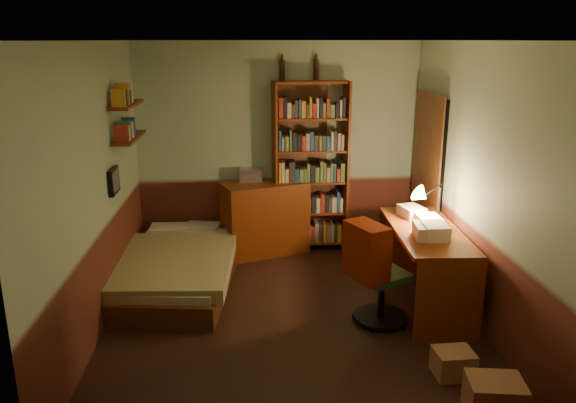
{
  "coord_description": "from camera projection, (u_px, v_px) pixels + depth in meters",
  "views": [
    {
      "loc": [
        -0.37,
        -4.95,
        2.61
      ],
      "look_at": [
        0.0,
        0.25,
        1.1
      ],
      "focal_mm": 35.0,
      "sensor_mm": 36.0,
      "label": 1
    }
  ],
  "objects": [
    {
      "name": "floor",
      "position": [
        290.0,
        317.0,
        5.49
      ],
      "size": [
        3.5,
        4.0,
        0.02
      ],
      "primitive_type": "cube",
      "color": "black",
      "rests_on": "ground"
    },
    {
      "name": "ceiling",
      "position": [
        290.0,
        39.0,
        4.77
      ],
      "size": [
        3.5,
        4.0,
        0.02
      ],
      "primitive_type": "cube",
      "color": "silver",
      "rests_on": "wall_back"
    },
    {
      "name": "wall_back",
      "position": [
        278.0,
        148.0,
        7.06
      ],
      "size": [
        3.5,
        0.02,
        2.6
      ],
      "primitive_type": "cube",
      "color": "#8FA886",
      "rests_on": "ground"
    },
    {
      "name": "wall_left",
      "position": [
        94.0,
        192.0,
        5.01
      ],
      "size": [
        0.02,
        4.0,
        2.6
      ],
      "primitive_type": "cube",
      "color": "#8FA886",
      "rests_on": "ground"
    },
    {
      "name": "wall_right",
      "position": [
        477.0,
        185.0,
        5.25
      ],
      "size": [
        0.02,
        4.0,
        2.6
      ],
      "primitive_type": "cube",
      "color": "#8FA886",
      "rests_on": "ground"
    },
    {
      "name": "wall_front",
      "position": [
        316.0,
        277.0,
        3.2
      ],
      "size": [
        3.5,
        0.02,
        2.6
      ],
      "primitive_type": "cube",
      "color": "#8FA886",
      "rests_on": "ground"
    },
    {
      "name": "doorway",
      "position": [
        428.0,
        182.0,
        6.58
      ],
      "size": [
        0.06,
        0.9,
        2.0
      ],
      "primitive_type": "cube",
      "color": "black",
      "rests_on": "ground"
    },
    {
      "name": "door_trim",
      "position": [
        425.0,
        182.0,
        6.58
      ],
      "size": [
        0.02,
        0.98,
        2.08
      ],
      "primitive_type": "cube",
      "color": "#41230F",
      "rests_on": "ground"
    },
    {
      "name": "bed",
      "position": [
        176.0,
        256.0,
        6.17
      ],
      "size": [
        1.39,
        2.28,
        0.64
      ],
      "primitive_type": "cube",
      "rotation": [
        0.0,
        0.0,
        -0.11
      ],
      "color": "olive",
      "rests_on": "ground"
    },
    {
      "name": "dresser",
      "position": [
        265.0,
        218.0,
        7.04
      ],
      "size": [
        1.13,
        0.82,
        0.91
      ],
      "primitive_type": "cube",
      "rotation": [
        0.0,
        0.0,
        0.34
      ],
      "color": "#5F260B",
      "rests_on": "ground"
    },
    {
      "name": "mini_stereo",
      "position": [
        251.0,
        175.0,
        7.0
      ],
      "size": [
        0.29,
        0.22,
        0.15
      ],
      "primitive_type": "cube",
      "rotation": [
        0.0,
        0.0,
        -0.02
      ],
      "color": "#B2B2B7",
      "rests_on": "dresser"
    },
    {
      "name": "bookshelf",
      "position": [
        310.0,
        168.0,
        7.0
      ],
      "size": [
        0.94,
        0.4,
        2.13
      ],
      "primitive_type": "cube",
      "rotation": [
        0.0,
        0.0,
        0.12
      ],
      "color": "#5F260B",
      "rests_on": "ground"
    },
    {
      "name": "bottle_left",
      "position": [
        282.0,
        70.0,
        6.75
      ],
      "size": [
        0.07,
        0.07,
        0.25
      ],
      "primitive_type": "cylinder",
      "rotation": [
        0.0,
        0.0,
        -0.05
      ],
      "color": "black",
      "rests_on": "bookshelf"
    },
    {
      "name": "bottle_right",
      "position": [
        316.0,
        70.0,
        6.77
      ],
      "size": [
        0.08,
        0.08,
        0.25
      ],
      "primitive_type": "cylinder",
      "rotation": [
        0.0,
        0.0,
        0.16
      ],
      "color": "black",
      "rests_on": "bookshelf"
    },
    {
      "name": "desk",
      "position": [
        424.0,
        268.0,
        5.63
      ],
      "size": [
        0.68,
        1.54,
        0.82
      ],
      "primitive_type": "cube",
      "rotation": [
        0.0,
        0.0,
        -0.04
      ],
      "color": "#5F260B",
      "rests_on": "ground"
    },
    {
      "name": "paper_stack",
      "position": [
        412.0,
        212.0,
        5.88
      ],
      "size": [
        0.27,
        0.32,
        0.11
      ],
      "primitive_type": "cube",
      "rotation": [
        0.0,
        0.0,
        0.25
      ],
      "color": "silver",
      "rests_on": "desk"
    },
    {
      "name": "desk_lamp",
      "position": [
        440.0,
        194.0,
        5.69
      ],
      "size": [
        0.19,
        0.19,
        0.57
      ],
      "primitive_type": "cone",
      "rotation": [
        0.0,
        0.0,
        -0.15
      ],
      "color": "black",
      "rests_on": "desk"
    },
    {
      "name": "office_chair",
      "position": [
        382.0,
        278.0,
        5.29
      ],
      "size": [
        0.57,
        0.54,
        0.89
      ],
      "primitive_type": "cube",
      "rotation": [
        0.0,
        0.0,
        0.43
      ],
      "color": "#2B5435",
      "rests_on": "ground"
    },
    {
      "name": "red_jacket",
      "position": [
        366.0,
        208.0,
        5.05
      ],
      "size": [
        0.27,
        0.46,
        0.52
      ],
      "primitive_type": "cube",
      "rotation": [
        0.0,
        0.0,
        -0.08
      ],
      "color": "#861F00",
      "rests_on": "office_chair"
    },
    {
      "name": "wall_shelf_lower",
      "position": [
        129.0,
        138.0,
        5.99
      ],
      "size": [
        0.2,
        0.9,
        0.03
      ],
      "primitive_type": "cube",
      "color": "#5F260B",
      "rests_on": "wall_left"
    },
    {
      "name": "wall_shelf_upper",
      "position": [
        127.0,
        105.0,
        5.89
      ],
      "size": [
        0.2,
        0.9,
        0.03
      ],
      "primitive_type": "cube",
      "color": "#5F260B",
      "rests_on": "wall_left"
    },
    {
      "name": "framed_picture",
      "position": [
        114.0,
        181.0,
        5.6
      ],
      "size": [
        0.04,
        0.32,
        0.26
      ],
      "primitive_type": "cube",
      "color": "black",
      "rests_on": "wall_left"
    },
    {
      "name": "cardboard_box_a",
      "position": [
        494.0,
        398.0,
        4.0
      ],
      "size": [
        0.43,
        0.36,
        0.29
      ],
      "primitive_type": "cube",
      "rotation": [
        0.0,
        0.0,
        -0.15
      ],
      "color": "#986B49",
      "rests_on": "ground"
    },
    {
      "name": "cardboard_box_b",
      "position": [
        453.0,
        363.0,
        4.5
      ],
      "size": [
        0.32,
        0.27,
        0.22
      ],
      "primitive_type": "cube",
      "rotation": [
        0.0,
        0.0,
        0.05
      ],
      "color": "#986B49",
      "rests_on": "ground"
    }
  ]
}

